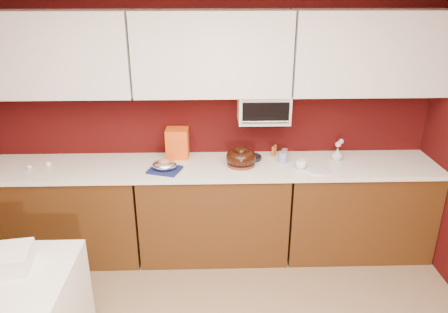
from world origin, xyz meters
name	(u,v)px	position (x,y,z in m)	size (l,w,h in m)	color
wall_back	(213,117)	(0.00, 2.25, 1.25)	(4.00, 0.02, 2.50)	#390807
base_cabinet_left	(69,214)	(-1.33, 1.94, 0.43)	(1.31, 0.58, 0.86)	#49290E
base_cabinet_center	(214,211)	(0.00, 1.94, 0.43)	(1.31, 0.58, 0.86)	#49290E
base_cabinet_right	(356,209)	(1.33, 1.94, 0.43)	(1.31, 0.58, 0.86)	#49290E
countertop	(213,167)	(0.00, 1.94, 0.88)	(4.00, 0.62, 0.04)	white
upper_cabinet_left	(51,55)	(-1.33, 2.08, 1.85)	(1.31, 0.33, 0.70)	white
upper_cabinet_center	(212,54)	(0.00, 2.08, 1.85)	(1.31, 0.33, 0.70)	white
upper_cabinet_right	(370,53)	(1.33, 2.08, 1.85)	(1.31, 0.33, 0.70)	white
toaster_oven	(264,108)	(0.45, 2.10, 1.38)	(0.45, 0.30, 0.25)	white
toaster_oven_door	(266,113)	(0.45, 1.94, 1.38)	(0.40, 0.02, 0.18)	black
toaster_oven_handle	(266,122)	(0.45, 1.93, 1.30)	(0.02, 0.02, 0.42)	silver
cake_base	(241,164)	(0.24, 1.92, 0.91)	(0.24, 0.24, 0.02)	brown
bundt_cake	(241,157)	(0.24, 1.92, 0.98)	(0.26, 0.26, 0.11)	black
navy_towel	(165,170)	(-0.42, 1.82, 0.91)	(0.26, 0.22, 0.02)	navy
foil_ham_nest	(165,165)	(-0.42, 1.82, 0.96)	(0.21, 0.18, 0.08)	white
roasted_ham	(164,162)	(-0.42, 1.82, 0.98)	(0.11, 0.09, 0.07)	#B46652
pandoro_box	(177,143)	(-0.33, 2.14, 1.04)	(0.20, 0.18, 0.27)	red
dark_pan	(252,157)	(0.35, 2.07, 0.92)	(0.18, 0.18, 0.03)	black
coffee_mug	(301,163)	(0.76, 1.84, 0.95)	(0.09, 0.09, 0.09)	white
blue_jar	(283,157)	(0.63, 1.99, 0.95)	(0.08, 0.08, 0.09)	navy
flower_vase	(337,154)	(1.13, 2.03, 0.96)	(0.08, 0.08, 0.12)	silver
flower_pink	(338,144)	(1.13, 2.03, 1.05)	(0.05, 0.05, 0.05)	pink
flower_blue	(341,141)	(1.16, 2.05, 1.07)	(0.05, 0.05, 0.05)	#8AB9DD
china_plate	(318,170)	(0.90, 1.79, 0.91)	(0.22, 0.22, 0.01)	white
amber_bottle	(273,151)	(0.56, 2.13, 0.95)	(0.03, 0.03, 0.09)	brown
paper_cup	(285,153)	(0.66, 2.10, 0.94)	(0.05, 0.05, 0.08)	#905841
egg_left	(29,167)	(-1.60, 1.90, 0.92)	(0.05, 0.04, 0.04)	silver
egg_right	(48,164)	(-1.45, 1.95, 0.92)	(0.05, 0.04, 0.04)	white
newspaper_stack	(3,260)	(-1.32, 0.70, 0.81)	(0.33, 0.27, 0.12)	white
amber_bottle_tall	(275,150)	(0.58, 2.17, 0.95)	(0.03, 0.03, 0.10)	brown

